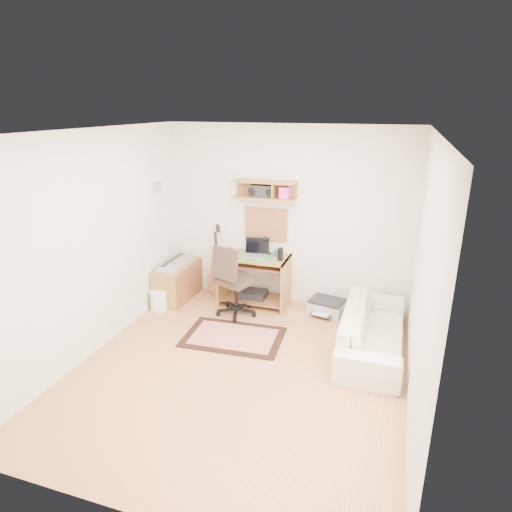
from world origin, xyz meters
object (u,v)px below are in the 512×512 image
(cabinet, at_px, (178,281))
(sofa, at_px, (374,323))
(desk, at_px, (254,280))
(printer, at_px, (327,307))
(task_chair, at_px, (236,280))

(cabinet, distance_m, sofa, 3.03)
(desk, bearing_deg, printer, 2.04)
(printer, bearing_deg, cabinet, -162.67)
(printer, xyz_separation_m, sofa, (0.69, -0.85, 0.27))
(desk, relative_size, task_chair, 0.95)
(task_chair, xyz_separation_m, sofa, (1.90, -0.39, -0.17))
(task_chair, height_order, cabinet, task_chair)
(task_chair, bearing_deg, printer, 42.05)
(desk, height_order, task_chair, task_chair)
(task_chair, distance_m, printer, 1.37)
(desk, bearing_deg, task_chair, -106.95)
(task_chair, relative_size, printer, 2.17)
(task_chair, xyz_separation_m, cabinet, (-1.06, 0.25, -0.25))
(cabinet, bearing_deg, desk, 8.41)
(desk, relative_size, sofa, 0.55)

